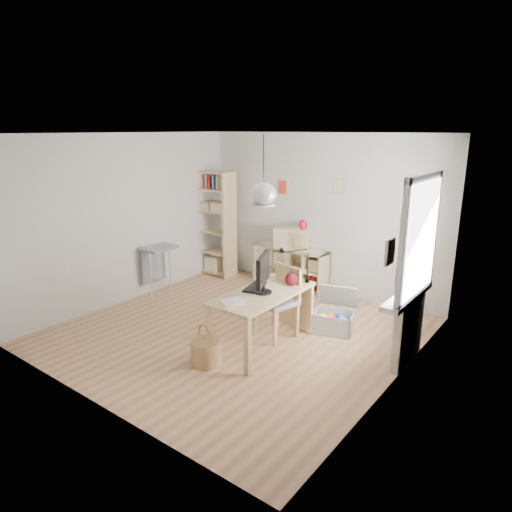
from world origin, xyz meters
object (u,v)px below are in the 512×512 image
Objects in this scene: cube_shelf at (290,270)px; storage_chest at (334,317)px; desk at (263,299)px; drawer_chest at (292,238)px; monitor at (263,272)px; tall_bookshelf at (214,219)px; chair at (280,297)px.

cube_shelf is 1.97m from storage_chest.
desk is 2.41m from drawer_chest.
desk is at bearing 102.48° from monitor.
monitor is at bearing -90.08° from drawer_chest.
tall_bookshelf is 3.17× the size of drawer_chest.
tall_bookshelf reaches higher than monitor.
tall_bookshelf reaches higher than cube_shelf.
drawer_chest is at bearing 8.43° from tall_bookshelf.
drawer_chest is at bearing 89.63° from monitor.
chair is 2.06m from drawer_chest.
drawer_chest reaches higher than desk.
cube_shelf is 1.84× the size of storage_chest.
chair is (1.01, -1.83, 0.26)m from cube_shelf.
storage_chest is at bearing 61.83° from chair.
desk is 1.22m from storage_chest.
tall_bookshelf is 2.63× the size of storage_chest.
desk is 1.97× the size of storage_chest.
tall_bookshelf is 3.67× the size of monitor.
desk is at bearing -133.53° from storage_chest.
tall_bookshelf is at bearing 162.06° from chair.
cube_shelf reaches higher than storage_chest.
cube_shelf is 1.77m from tall_bookshelf.
cube_shelf is at bearing 132.01° from chair.
drawer_chest is at bearing -36.24° from cube_shelf.
monitor is (2.60, -1.97, -0.06)m from tall_bookshelf.
cube_shelf is at bearing 90.43° from monitor.
chair is at bearing 91.48° from desk.
desk is 0.75× the size of tall_bookshelf.
monitor is (1.04, -2.25, 0.73)m from cube_shelf.
desk reaches higher than storage_chest.
monitor reaches higher than drawer_chest.
desk is 3.27m from tall_bookshelf.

